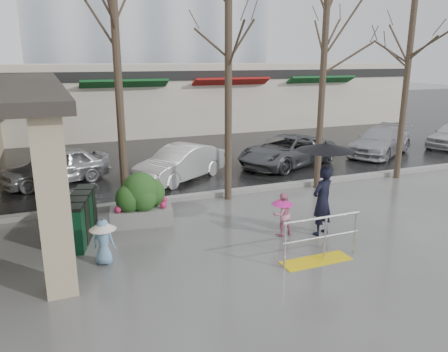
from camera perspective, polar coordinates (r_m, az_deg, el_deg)
ground at (r=10.31m, az=2.04°, el=-9.51°), size 120.00×120.00×0.00m
street_asphalt at (r=31.09m, az=-14.77°, el=6.66°), size 120.00×36.00×0.01m
curb at (r=13.79m, az=-4.73°, el=-2.77°), size 120.00×0.30×0.15m
canopy_slab at (r=16.59m, az=-25.81°, el=11.32°), size 2.80×18.00×0.25m
pillar_front at (r=8.44m, az=-21.33°, el=-3.49°), size 0.55×0.55×3.50m
pillar_back at (r=14.77m, az=-21.91°, el=4.08°), size 0.55×0.55×3.50m
storefront_row at (r=27.25m, az=-9.66°, el=10.07°), size 34.00×6.74×4.00m
handrail at (r=9.82m, az=12.33°, el=-8.77°), size 1.90×0.50×1.03m
tree_west at (r=12.32m, az=-14.06°, el=18.35°), size 3.20×3.20×6.80m
tree_midwest at (r=13.19m, az=0.59°, el=19.18°), size 3.20×3.20×7.00m
tree_mideast at (r=14.75m, az=13.05°, el=16.92°), size 3.20×3.20×6.50m
tree_east at (r=17.01m, az=23.38°, el=17.59°), size 3.20×3.20×7.20m
woman at (r=10.94m, az=12.89°, el=-0.24°), size 1.41×1.41×2.39m
child_pink at (r=10.96m, az=7.62°, el=-4.66°), size 0.57×0.55×1.10m
child_blue at (r=9.73m, az=-15.48°, el=-7.74°), size 0.59×0.57×1.02m
planter at (r=11.80m, az=-10.80°, el=-3.03°), size 1.73×1.06×1.42m
news_boxes at (r=11.21m, az=-18.17°, el=-5.15°), size 0.96×2.04×1.11m
car_a at (r=16.47m, az=-21.14°, el=1.21°), size 3.98×2.59×1.26m
car_b at (r=15.88m, az=-5.73°, el=1.67°), size 3.93×3.21×1.26m
car_c at (r=18.16m, az=8.22°, el=3.29°), size 4.98×3.59×1.26m
car_d at (r=21.33m, az=19.75°, el=4.31°), size 4.65×3.65×1.26m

